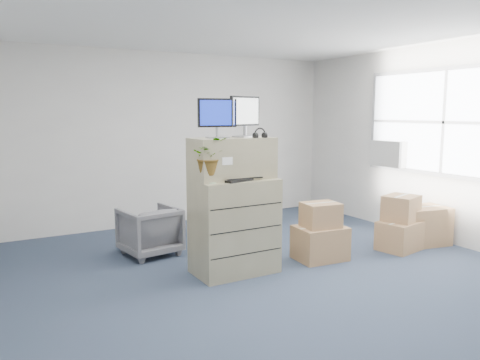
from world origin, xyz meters
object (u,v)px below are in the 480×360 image
keyboard (241,179)px  water_bottle (235,166)px  filing_cabinet_lower (234,226)px  office_chair (150,229)px  potted_plant (209,162)px  monitor_left (217,116)px  monitor_right (245,114)px

keyboard → water_bottle: 0.20m
filing_cabinet_lower → office_chair: filing_cabinet_lower is taller
water_bottle → potted_plant: (-0.40, -0.14, 0.09)m
potted_plant → office_chair: size_ratio=0.69×
monitor_left → office_chair: (-0.45, 1.09, -1.46)m
monitor_left → keyboard: bearing=-27.9°
potted_plant → keyboard: bearing=-2.2°
water_bottle → office_chair: bearing=121.9°
monitor_right → office_chair: 1.99m
filing_cabinet_lower → keyboard: bearing=-80.4°
water_bottle → monitor_left: bearing=-179.3°
potted_plant → filing_cabinet_lower: bearing=14.4°
monitor_right → water_bottle: 0.61m
filing_cabinet_lower → monitor_left: bearing=165.7°
keyboard → office_chair: (-0.65, 1.24, -0.76)m
potted_plant → office_chair: potted_plant is taller
monitor_left → water_bottle: bearing=9.6°
monitor_left → water_bottle: monitor_left is taller
monitor_right → water_bottle: (-0.15, -0.04, -0.59)m
potted_plant → office_chair: bearing=102.6°
filing_cabinet_lower → office_chair: (-0.64, 1.13, -0.20)m
filing_cabinet_lower → potted_plant: bearing=-166.1°
keyboard → filing_cabinet_lower: bearing=83.6°
keyboard → office_chair: keyboard is taller
keyboard → potted_plant: size_ratio=1.05×
monitor_left → keyboard: (0.21, -0.15, -0.70)m
monitor_right → monitor_left: bearing=166.9°
water_bottle → office_chair: (-0.68, 1.08, -0.89)m
keyboard → office_chair: size_ratio=0.73×
filing_cabinet_lower → keyboard: keyboard is taller
water_bottle → office_chair: size_ratio=0.41×
filing_cabinet_lower → office_chair: size_ratio=1.58×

